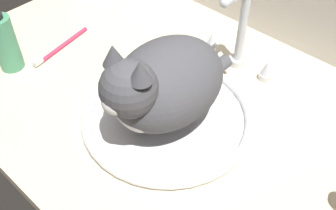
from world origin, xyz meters
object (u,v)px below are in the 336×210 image
Objects in this scene: sink_basin at (168,115)px; toothbrush at (60,47)px; faucet at (239,36)px; soap_pump_bottle at (5,42)px; cat at (162,85)px.

sink_basin is 1.96× the size of toothbrush.
sink_basin is 1.69× the size of faucet.
soap_pump_bottle is at bearing -136.89° from faucet.
cat is at bearing -89.98° from faucet.
cat reaches higher than toothbrush.
cat is at bearing 15.81° from soap_pump_bottle.
faucet is at bearing 34.20° from toothbrush.
cat is 1.96× the size of soap_pump_bottle.
cat is 1.90× the size of toothbrush.
faucet is 44.71cm from toothbrush.
soap_pump_bottle is 13.92cm from toothbrush.
sink_basin is 24.99cm from faucet.
sink_basin is at bearing 90.27° from cat.
toothbrush is (-36.38, 0.85, -10.25)cm from cat.
faucet reaches higher than sink_basin.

